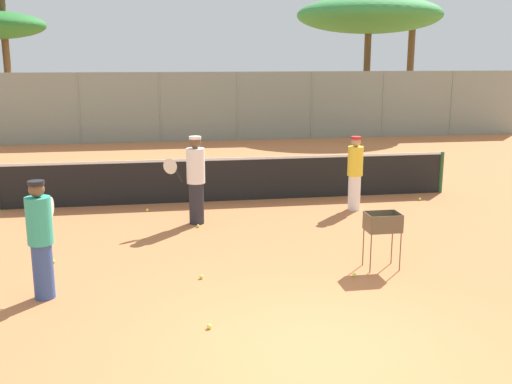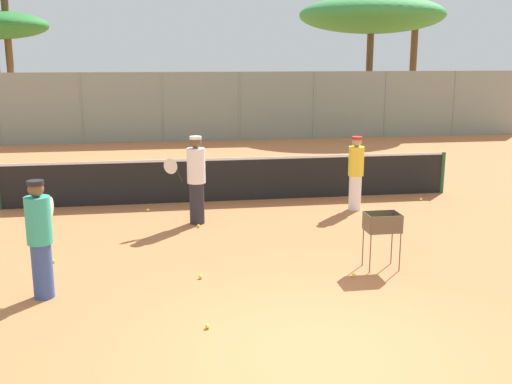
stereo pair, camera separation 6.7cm
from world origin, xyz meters
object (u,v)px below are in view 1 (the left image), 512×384
Objects in this scene: player_yellow_shirt at (355,172)px; ball_cart at (382,227)px; tennis_net at (232,178)px; player_red_cap at (196,179)px; player_white_outfit at (41,238)px.

ball_cart is at bearing -163.76° from player_yellow_shirt.
player_red_cap is at bearing -117.86° from tennis_net.
player_white_outfit is 7.47m from player_yellow_shirt.
ball_cart is at bearing -77.13° from player_white_outfit.
player_white_outfit is at bearing -175.78° from ball_cart.
player_red_cap is at bearing -25.58° from player_white_outfit.
player_white_outfit is at bearing 152.98° from player_yellow_shirt.
player_yellow_shirt is 3.93m from ball_cart.
player_white_outfit reaches higher than player_yellow_shirt.
player_red_cap is (-1.01, -1.91, 0.41)m from tennis_net.
tennis_net is at bearing -23.48° from player_white_outfit.
ball_cart is (1.84, -5.16, 0.16)m from tennis_net.
tennis_net is 5.92× the size of player_red_cap.
player_red_cap is 1.96× the size of ball_cart.
tennis_net is at bearing 109.59° from ball_cart.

